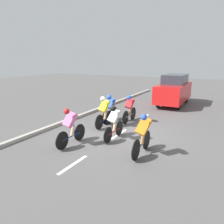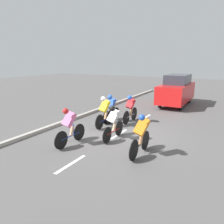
{
  "view_description": "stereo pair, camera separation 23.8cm",
  "coord_description": "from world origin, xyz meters",
  "px_view_note": "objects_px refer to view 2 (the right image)",
  "views": [
    {
      "loc": [
        -3.99,
        8.09,
        3.19
      ],
      "look_at": [
        0.34,
        0.01,
        0.95
      ],
      "focal_mm": 35.0,
      "sensor_mm": 36.0,
      "label": 1
    },
    {
      "loc": [
        -4.2,
        7.98,
        3.19
      ],
      "look_at": [
        0.34,
        0.01,
        0.95
      ],
      "focal_mm": 35.0,
      "sensor_mm": 36.0,
      "label": 2
    }
  ],
  "objects_px": {
    "cyclist_red": "(130,108)",
    "cyclist_blue": "(111,107)",
    "cyclist_white": "(113,121)",
    "cyclist_pink": "(70,125)",
    "cyclist_orange": "(141,134)",
    "support_car": "(177,90)",
    "cyclist_yellow": "(105,111)"
  },
  "relations": [
    {
      "from": "cyclist_white",
      "to": "cyclist_red",
      "type": "bearing_deg",
      "value": -79.91
    },
    {
      "from": "cyclist_pink",
      "to": "cyclist_orange",
      "type": "relative_size",
      "value": 1.01
    },
    {
      "from": "cyclist_yellow",
      "to": "support_car",
      "type": "bearing_deg",
      "value": -103.63
    },
    {
      "from": "cyclist_yellow",
      "to": "cyclist_red",
      "type": "xyz_separation_m",
      "value": [
        -0.72,
        -1.32,
        -0.04
      ]
    },
    {
      "from": "cyclist_white",
      "to": "cyclist_red",
      "type": "height_order",
      "value": "cyclist_white"
    },
    {
      "from": "support_car",
      "to": "cyclist_white",
      "type": "bearing_deg",
      "value": 86.56
    },
    {
      "from": "cyclist_yellow",
      "to": "support_car",
      "type": "distance_m",
      "value": 7.06
    },
    {
      "from": "cyclist_pink",
      "to": "cyclist_red",
      "type": "distance_m",
      "value": 3.93
    },
    {
      "from": "cyclist_pink",
      "to": "cyclist_red",
      "type": "xyz_separation_m",
      "value": [
        -0.68,
        -3.87,
        -0.02
      ]
    },
    {
      "from": "cyclist_white",
      "to": "cyclist_blue",
      "type": "xyz_separation_m",
      "value": [
        1.35,
        -2.17,
        -0.01
      ]
    },
    {
      "from": "cyclist_yellow",
      "to": "cyclist_white",
      "type": "bearing_deg",
      "value": 133.07
    },
    {
      "from": "cyclist_blue",
      "to": "cyclist_white",
      "type": "bearing_deg",
      "value": 121.92
    },
    {
      "from": "cyclist_white",
      "to": "support_car",
      "type": "relative_size",
      "value": 0.37
    },
    {
      "from": "cyclist_pink",
      "to": "cyclist_white",
      "type": "relative_size",
      "value": 1.05
    },
    {
      "from": "cyclist_orange",
      "to": "cyclist_white",
      "type": "relative_size",
      "value": 1.05
    },
    {
      "from": "cyclist_orange",
      "to": "cyclist_pink",
      "type": "bearing_deg",
      "value": 9.78
    },
    {
      "from": "cyclist_white",
      "to": "cyclist_red",
      "type": "xyz_separation_m",
      "value": [
        0.46,
        -2.58,
        -0.04
      ]
    },
    {
      "from": "cyclist_red",
      "to": "support_car",
      "type": "bearing_deg",
      "value": -99.71
    },
    {
      "from": "cyclist_white",
      "to": "cyclist_red",
      "type": "relative_size",
      "value": 0.99
    },
    {
      "from": "cyclist_red",
      "to": "support_car",
      "type": "relative_size",
      "value": 0.38
    },
    {
      "from": "cyclist_white",
      "to": "cyclist_yellow",
      "type": "relative_size",
      "value": 0.98
    },
    {
      "from": "cyclist_orange",
      "to": "cyclist_blue",
      "type": "distance_m",
      "value": 4.15
    },
    {
      "from": "cyclist_pink",
      "to": "cyclist_blue",
      "type": "distance_m",
      "value": 3.47
    },
    {
      "from": "cyclist_pink",
      "to": "cyclist_yellow",
      "type": "distance_m",
      "value": 2.55
    },
    {
      "from": "cyclist_orange",
      "to": "cyclist_white",
      "type": "xyz_separation_m",
      "value": [
        1.52,
        -0.83,
        0.02
      ]
    },
    {
      "from": "cyclist_pink",
      "to": "cyclist_white",
      "type": "bearing_deg",
      "value": -131.55
    },
    {
      "from": "cyclist_pink",
      "to": "cyclist_red",
      "type": "relative_size",
      "value": 1.04
    },
    {
      "from": "cyclist_white",
      "to": "cyclist_blue",
      "type": "distance_m",
      "value": 2.56
    },
    {
      "from": "cyclist_red",
      "to": "cyclist_blue",
      "type": "relative_size",
      "value": 0.99
    },
    {
      "from": "cyclist_yellow",
      "to": "cyclist_red",
      "type": "distance_m",
      "value": 1.51
    },
    {
      "from": "cyclist_pink",
      "to": "cyclist_white",
      "type": "height_order",
      "value": "cyclist_pink"
    },
    {
      "from": "cyclist_red",
      "to": "cyclist_blue",
      "type": "distance_m",
      "value": 0.98
    }
  ]
}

